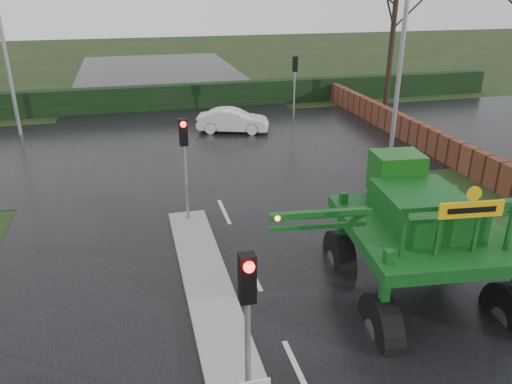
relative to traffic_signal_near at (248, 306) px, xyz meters
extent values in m
plane|color=black|center=(1.30, 1.01, -2.59)|extent=(140.00, 140.00, 0.00)
cube|color=black|center=(1.30, 11.01, -2.59)|extent=(14.00, 80.00, 0.02)
cube|color=black|center=(1.30, 17.01, -2.58)|extent=(80.00, 12.00, 0.02)
cube|color=gray|center=(0.00, 4.01, -2.51)|extent=(1.20, 10.00, 0.16)
cube|color=black|center=(1.30, 25.01, -1.84)|extent=(44.00, 0.90, 1.50)
cube|color=#592D1E|center=(11.80, 17.01, -1.99)|extent=(0.40, 20.00, 1.20)
cylinder|color=gray|center=(0.00, 0.01, -0.84)|extent=(0.10, 0.10, 3.50)
cube|color=black|center=(0.00, 0.01, 0.51)|extent=(0.26, 0.22, 0.85)
sphere|color=#FF0C07|center=(0.00, -0.12, 0.79)|extent=(0.18, 0.18, 0.18)
cylinder|color=gray|center=(0.00, 8.51, -0.84)|extent=(0.10, 0.10, 3.50)
cube|color=black|center=(0.00, 8.51, 0.51)|extent=(0.26, 0.22, 0.85)
sphere|color=#FF0C07|center=(0.00, 8.38, 0.79)|extent=(0.18, 0.18, 0.18)
cylinder|color=gray|center=(7.80, 21.01, -0.84)|extent=(0.10, 0.10, 3.50)
cube|color=black|center=(7.80, 21.01, 0.51)|extent=(0.26, 0.22, 0.85)
sphere|color=#FF0C07|center=(7.80, 21.14, 0.79)|extent=(0.18, 0.18, 0.18)
cylinder|color=gray|center=(9.80, 13.01, 2.41)|extent=(0.20, 0.20, 10.00)
cylinder|color=gray|center=(-7.20, 21.01, 2.41)|extent=(0.20, 0.20, 10.00)
cylinder|color=black|center=(14.30, 22.01, 2.41)|extent=(0.32, 0.32, 10.00)
cylinder|color=black|center=(2.12, 3.57, -1.71)|extent=(0.67, 1.81, 1.76)
cylinder|color=#595B56|center=(2.12, 3.57, -1.71)|extent=(0.58, 0.67, 0.62)
cube|color=#0B4114|center=(2.12, 3.57, -0.61)|extent=(0.21, 0.21, 2.03)
cylinder|color=black|center=(5.27, 3.22, -1.71)|extent=(0.67, 1.81, 1.76)
cylinder|color=#595B56|center=(5.27, 3.22, -1.71)|extent=(0.58, 0.67, 0.62)
cube|color=#0B4114|center=(5.27, 3.22, -0.61)|extent=(0.21, 0.21, 2.03)
cylinder|color=black|center=(1.77, 0.41, -1.71)|extent=(0.67, 1.81, 1.76)
cylinder|color=#595B56|center=(1.77, 0.41, -1.71)|extent=(0.58, 0.67, 0.62)
cube|color=#0B4114|center=(1.77, 0.41, -0.61)|extent=(0.21, 0.21, 2.03)
cylinder|color=black|center=(4.93, 0.07, -1.71)|extent=(0.67, 1.81, 1.76)
cylinder|color=#595B56|center=(4.93, 0.07, -1.71)|extent=(0.58, 0.67, 0.62)
cube|color=#0B4114|center=(4.93, 0.07, -0.61)|extent=(0.21, 0.21, 2.03)
cube|color=#0B4114|center=(3.52, 1.82, -0.03)|extent=(4.14, 4.61, 0.31)
cube|color=#0B4114|center=(3.54, 1.99, 0.45)|extent=(2.21, 2.84, 0.79)
cube|color=#135413|center=(3.73, 3.75, 0.76)|extent=(1.43, 1.19, 1.15)
cube|color=#0B4114|center=(3.37, 0.41, 1.25)|extent=(2.64, 0.39, 0.11)
cube|color=#0B4114|center=(0.68, 1.77, 0.76)|extent=(2.30, 0.40, 0.16)
sphere|color=orange|center=(-0.29, 1.78, 0.76)|extent=(0.12, 0.12, 0.12)
cube|color=#E2AE0B|center=(3.33, 0.06, 1.34)|extent=(1.41, 0.20, 0.35)
cube|color=black|center=(3.33, 0.06, 1.34)|extent=(1.05, 0.12, 0.12)
cylinder|color=#E2AE0B|center=(3.33, 0.06, 1.69)|extent=(0.32, 0.07, 0.32)
imported|color=white|center=(3.68, 18.81, -2.59)|extent=(3.95, 2.43, 1.23)
camera|label=1|loc=(-1.51, -6.44, 4.75)|focal=35.00mm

